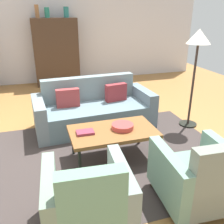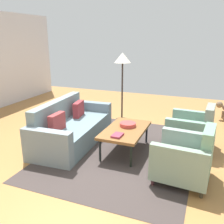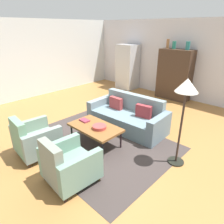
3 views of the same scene
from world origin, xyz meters
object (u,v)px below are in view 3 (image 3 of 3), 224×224
at_px(vase_tall, 168,44).
at_px(vase_small, 188,46).
at_px(armchair_left, 34,140).
at_px(coffee_table, 95,128).
at_px(book_stack, 85,120).
at_px(floor_lamp, 186,94).
at_px(fruit_bowl, 99,127).
at_px(armchair_right, 67,166).
at_px(cabinet, 175,75).
at_px(vase_round, 174,45).
at_px(refrigerator, 128,67).
at_px(couch, 128,117).

height_order(vase_tall, vase_small, vase_tall).
relative_size(armchair_left, vase_small, 3.22).
height_order(coffee_table, book_stack, book_stack).
bearing_deg(floor_lamp, vase_small, 115.23).
relative_size(vase_tall, vase_small, 1.17).
distance_m(fruit_bowl, vase_small, 4.44).
height_order(coffee_table, vase_tall, vase_tall).
distance_m(fruit_bowl, floor_lamp, 1.93).
bearing_deg(floor_lamp, fruit_bowl, -156.95).
bearing_deg(vase_tall, fruit_bowl, -78.20).
bearing_deg(book_stack, armchair_left, -100.34).
height_order(armchair_right, vase_small, vase_small).
relative_size(cabinet, vase_round, 7.02).
bearing_deg(vase_round, refrigerator, -177.14).
xyz_separation_m(armchair_left, armchair_right, (1.20, -0.00, 0.00)).
xyz_separation_m(coffee_table, book_stack, (-0.39, 0.01, 0.06)).
distance_m(couch, armchair_left, 2.43).
bearing_deg(floor_lamp, coffee_table, -158.71).
height_order(couch, refrigerator, refrigerator).
relative_size(fruit_bowl, vase_small, 1.14).
relative_size(armchair_right, vase_small, 3.22).
distance_m(cabinet, vase_small, 1.09).
bearing_deg(floor_lamp, book_stack, -162.77).
distance_m(armchair_left, vase_small, 5.63).
bearing_deg(vase_small, vase_tall, 180.00).
xyz_separation_m(vase_round, floor_lamp, (2.17, -3.54, -0.48)).
xyz_separation_m(book_stack, vase_tall, (-0.34, 4.18, 1.49)).
height_order(coffee_table, cabinet, cabinet).
bearing_deg(book_stack, armchair_right, -50.10).
bearing_deg(couch, armchair_left, 72.77).
height_order(vase_round, vase_small, vase_small).
xyz_separation_m(armchair_left, cabinet, (0.27, 5.37, 0.56)).
relative_size(vase_tall, refrigerator, 0.17).
bearing_deg(vase_small, coffee_table, -90.21).
xyz_separation_m(book_stack, cabinet, (0.06, 4.19, 0.43)).
bearing_deg(armchair_left, couch, 79.94).
xyz_separation_m(cabinet, refrigerator, (-2.15, -0.10, 0.03)).
bearing_deg(armchair_right, vase_small, 99.64).
xyz_separation_m(couch, book_stack, (-0.39, -1.17, 0.18)).
relative_size(armchair_right, vase_round, 3.43).
bearing_deg(armchair_left, refrigerator, 113.89).
bearing_deg(couch, vase_small, -93.30).
height_order(book_stack, vase_small, vase_small).
bearing_deg(armchair_right, fruit_bowl, 114.73).
height_order(armchair_right, fruit_bowl, armchair_right).
xyz_separation_m(vase_tall, vase_round, (0.25, 0.00, -0.03)).
relative_size(cabinet, vase_small, 6.59).
xyz_separation_m(couch, cabinet, (-0.33, 3.01, 0.61)).
distance_m(armchair_left, cabinet, 5.40).
height_order(fruit_bowl, refrigerator, refrigerator).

